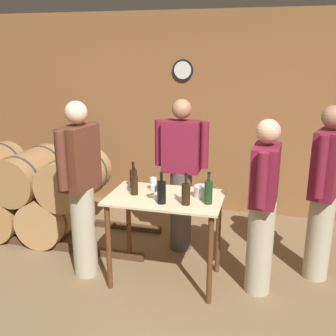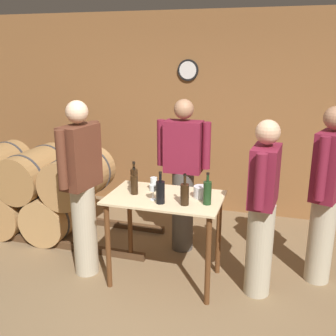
% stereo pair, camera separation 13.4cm
% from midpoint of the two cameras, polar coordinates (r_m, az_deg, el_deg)
% --- Properties ---
extents(ground_plane, '(14.00, 14.00, 0.00)m').
position_cam_midpoint_polar(ground_plane, '(3.56, -2.37, -21.44)').
color(ground_plane, brown).
extents(back_wall, '(8.40, 0.08, 2.70)m').
position_cam_midpoint_polar(back_wall, '(5.40, 5.51, 7.63)').
color(back_wall, brown).
rests_on(back_wall, ground_plane).
extents(barrel_rack, '(3.67, 0.87, 1.06)m').
position_cam_midpoint_polar(barrel_rack, '(5.21, -21.20, -3.33)').
color(barrel_rack, '#4C331E').
rests_on(barrel_rack, ground_plane).
extents(tasting_table, '(1.07, 0.67, 0.88)m').
position_cam_midpoint_polar(tasting_table, '(3.76, -1.42, -6.66)').
color(tasting_table, beige).
rests_on(tasting_table, ground_plane).
extents(wine_bottle_far_left, '(0.07, 0.07, 0.27)m').
position_cam_midpoint_polar(wine_bottle_far_left, '(3.91, -6.02, -1.45)').
color(wine_bottle_far_left, black).
rests_on(wine_bottle_far_left, tasting_table).
extents(wine_bottle_left, '(0.07, 0.07, 0.26)m').
position_cam_midpoint_polar(wine_bottle_left, '(3.73, -5.94, -2.39)').
color(wine_bottle_left, black).
rests_on(wine_bottle_left, tasting_table).
extents(wine_bottle_center, '(0.08, 0.08, 0.30)m').
position_cam_midpoint_polar(wine_bottle_center, '(3.49, -2.05, -3.47)').
color(wine_bottle_center, black).
rests_on(wine_bottle_center, tasting_table).
extents(wine_bottle_right, '(0.08, 0.08, 0.29)m').
position_cam_midpoint_polar(wine_bottle_right, '(3.47, 1.51, -3.72)').
color(wine_bottle_right, black).
rests_on(wine_bottle_right, tasting_table).
extents(wine_bottle_far_right, '(0.07, 0.07, 0.29)m').
position_cam_midpoint_polar(wine_bottle_far_right, '(3.50, 4.79, -3.44)').
color(wine_bottle_far_right, '#193819').
rests_on(wine_bottle_far_right, tasting_table).
extents(wine_glass_near_left, '(0.07, 0.07, 0.13)m').
position_cam_midpoint_polar(wine_glass_near_left, '(3.82, -3.15, -1.94)').
color(wine_glass_near_left, silver).
rests_on(wine_glass_near_left, tasting_table).
extents(wine_glass_near_center, '(0.07, 0.07, 0.15)m').
position_cam_midpoint_polar(wine_glass_near_center, '(3.58, -3.17, -3.02)').
color(wine_glass_near_center, silver).
rests_on(wine_glass_near_center, tasting_table).
extents(ice_bucket, '(0.14, 0.14, 0.11)m').
position_cam_midpoint_polar(ice_bucket, '(3.66, 3.81, -3.43)').
color(ice_bucket, silver).
rests_on(ice_bucket, tasting_table).
extents(person_host, '(0.25, 0.59, 1.65)m').
position_cam_midpoint_polar(person_host, '(3.61, 12.55, -5.31)').
color(person_host, '#B7AD93').
rests_on(person_host, ground_plane).
extents(person_visitor_with_scarf, '(0.34, 0.56, 1.73)m').
position_cam_midpoint_polar(person_visitor_with_scarf, '(3.99, 20.85, -3.15)').
color(person_visitor_with_scarf, '#B7AD93').
rests_on(person_visitor_with_scarf, ground_plane).
extents(person_visitor_bearded, '(0.59, 0.24, 1.71)m').
position_cam_midpoint_polar(person_visitor_bearded, '(4.30, 1.03, -0.73)').
color(person_visitor_bearded, '#4C4742').
rests_on(person_visitor_bearded, ground_plane).
extents(person_visitor_near_door, '(0.29, 0.58, 1.76)m').
position_cam_midpoint_polar(person_visitor_near_door, '(3.88, -13.49, -2.73)').
color(person_visitor_near_door, '#B7AD93').
rests_on(person_visitor_near_door, ground_plane).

